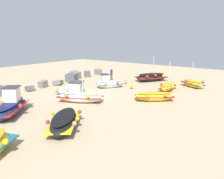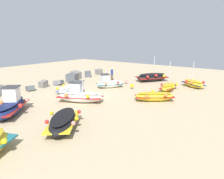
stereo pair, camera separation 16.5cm
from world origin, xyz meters
TOP-DOWN VIEW (x-y plane):
  - ground_plane at (0.00, 0.00)m, footprint 56.95×56.95m
  - fishing_boat_0 at (-6.99, 0.89)m, footprint 4.33×4.02m
  - fishing_boat_1 at (2.91, -6.07)m, footprint 3.29×3.63m
  - fishing_boat_2 at (-1.53, -0.89)m, footprint 3.37×4.42m
  - fishing_boat_3 at (7.69, -5.35)m, footprint 3.14×1.86m
  - fishing_boat_4 at (4.73, 0.64)m, footprint 3.27×2.76m
  - fishing_boat_5 at (0.30, 3.03)m, footprint 3.30×2.33m
  - fishing_boat_6 at (-6.43, -4.40)m, footprint 4.15×3.69m
  - fishing_boat_7 at (11.33, -1.45)m, footprint 4.64×3.72m
  - fishing_boat_9 at (10.93, -7.04)m, footprint 2.57×3.22m
  - person_walking at (8.16, 2.91)m, footprint 0.32×0.32m
  - breakwater_rocks at (0.07, 7.46)m, footprint 23.45×2.90m
  - mooring_buoy_0 at (7.61, 0.23)m, footprint 0.39×0.39m
  - mooring_buoy_1 at (5.75, -1.84)m, footprint 0.43×0.43m

SIDE VIEW (x-z plane):
  - ground_plane at x=0.00m, z-range 0.00..0.00m
  - fishing_boat_5 at x=0.30m, z-range -0.03..0.67m
  - mooring_buoy_0 at x=7.61m, z-range 0.07..0.61m
  - mooring_buoy_1 at x=5.75m, z-range 0.08..0.68m
  - fishing_boat_3 at x=7.69m, z-range -1.20..2.00m
  - breakwater_rocks at x=0.07m, z-range -0.25..1.13m
  - fishing_boat_1 at x=2.91m, z-range -0.02..0.91m
  - fishing_boat_9 at x=10.93m, z-range -1.02..1.93m
  - fishing_boat_6 at x=-6.43m, z-range 0.00..1.02m
  - fishing_boat_7 at x=11.33m, z-range -1.14..2.24m
  - fishing_boat_4 at x=4.73m, z-range -0.27..1.38m
  - fishing_boat_2 at x=-1.53m, z-range -1.15..2.39m
  - fishing_boat_0 at x=-6.99m, z-range -0.41..1.73m
  - person_walking at x=8.16m, z-range 0.14..1.88m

